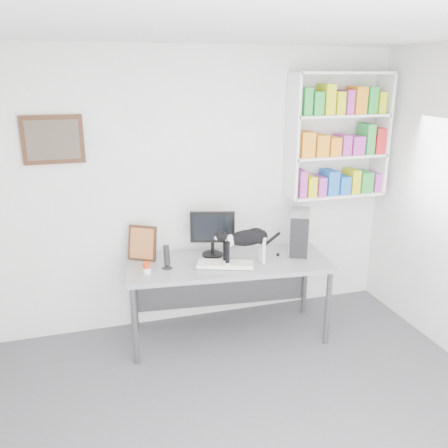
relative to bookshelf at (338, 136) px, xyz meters
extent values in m
cube|color=silver|center=(-1.40, -1.85, 0.85)|extent=(4.00, 4.00, 0.01)
cube|color=silver|center=(-1.40, 0.15, -0.50)|extent=(4.00, 0.01, 2.70)
cube|color=white|center=(0.00, 0.00, 0.00)|extent=(1.03, 0.28, 1.24)
cube|color=#442516|center=(-2.70, 0.12, 0.05)|extent=(0.52, 0.04, 0.42)
cube|color=gray|center=(-1.25, -0.34, -1.46)|extent=(1.93, 0.92, 0.78)
cube|color=black|center=(-1.35, -0.15, -0.85)|extent=(0.46, 0.31, 0.45)
cube|color=white|center=(-1.31, -0.44, -1.05)|extent=(0.54, 0.35, 0.04)
cube|color=#B7B7BC|center=(-0.51, -0.29, -0.87)|extent=(0.34, 0.44, 0.40)
cylinder|color=black|center=(-1.83, -0.34, -0.96)|extent=(0.11, 0.11, 0.23)
cube|color=#442516|center=(-2.00, -0.06, -0.90)|extent=(0.29, 0.23, 0.34)
cylinder|color=red|center=(-2.01, -0.40, -1.02)|extent=(0.09, 0.09, 0.10)
camera|label=1|loc=(-2.46, -4.24, 0.61)|focal=38.00mm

